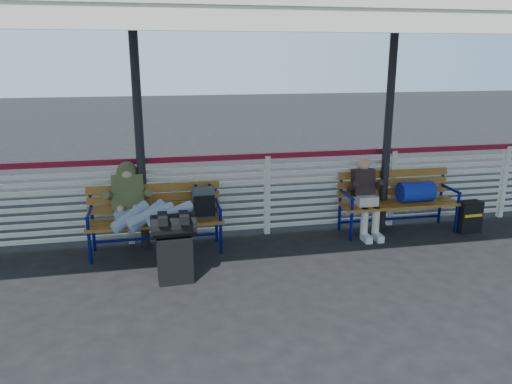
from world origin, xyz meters
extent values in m
plane|color=black|center=(0.00, 0.00, 0.00)|extent=(60.00, 60.00, 0.00)
cube|color=silver|center=(0.00, 1.90, 0.60)|extent=(12.00, 0.04, 1.04)
cube|color=maroon|center=(0.00, 1.90, 1.20)|extent=(12.00, 0.06, 0.08)
cube|color=silver|center=(0.00, 0.90, 3.08)|extent=(12.60, 3.60, 0.16)
cube|color=silver|center=(0.00, -0.85, 2.95)|extent=(12.60, 0.06, 0.30)
cylinder|color=black|center=(-1.80, 1.75, 1.50)|extent=(0.12, 0.12, 3.00)
cylinder|color=black|center=(1.80, 1.75, 1.50)|extent=(0.12, 0.12, 3.00)
cube|color=black|center=(-1.44, 0.49, 0.28)|extent=(0.42, 0.27, 0.56)
cylinder|color=black|center=(-1.44, 0.49, 0.70)|extent=(0.52, 0.31, 0.29)
cube|color=#A56320|center=(-1.64, 1.44, 0.45)|extent=(1.80, 0.50, 0.04)
cube|color=#A56320|center=(-1.64, 1.70, 0.72)|extent=(1.80, 0.10, 0.40)
cylinder|color=navy|center=(-2.49, 1.24, 0.23)|extent=(0.04, 0.04, 0.45)
cylinder|color=navy|center=(-0.79, 1.24, 0.23)|extent=(0.04, 0.04, 0.45)
cylinder|color=navy|center=(-2.49, 1.71, 0.45)|extent=(0.04, 0.04, 0.90)
cylinder|color=navy|center=(-0.79, 1.71, 0.45)|extent=(0.04, 0.04, 0.90)
cube|color=#4A4D51|center=(-0.99, 1.46, 0.68)|extent=(0.30, 0.19, 0.42)
cube|color=#A56320|center=(1.98, 1.55, 0.45)|extent=(1.80, 0.50, 0.04)
cube|color=#A56320|center=(1.98, 1.81, 0.72)|extent=(1.80, 0.10, 0.40)
cylinder|color=navy|center=(1.13, 1.35, 0.23)|extent=(0.04, 0.04, 0.45)
cylinder|color=navy|center=(2.83, 1.35, 0.23)|extent=(0.04, 0.04, 0.45)
cylinder|color=navy|center=(1.13, 1.82, 0.45)|extent=(0.04, 0.04, 0.90)
cylinder|color=navy|center=(2.83, 1.82, 0.45)|extent=(0.04, 0.04, 0.90)
cylinder|color=navy|center=(2.23, 1.55, 0.62)|extent=(0.53, 0.31, 0.31)
cube|color=#90A4C2|center=(-1.99, 1.49, 0.54)|extent=(0.36, 0.26, 0.18)
cube|color=#454E29|center=(-1.99, 1.69, 0.80)|extent=(0.42, 0.38, 0.53)
sphere|color=#454E29|center=(-1.99, 1.79, 1.08)|extent=(0.28, 0.28, 0.28)
sphere|color=tan|center=(-1.99, 1.75, 1.07)|extent=(0.21, 0.21, 0.21)
cube|color=black|center=(-1.56, 0.43, 0.82)|extent=(0.11, 0.27, 0.10)
cube|color=black|center=(-1.32, 0.43, 0.82)|extent=(0.11, 0.27, 0.10)
cube|color=beige|center=(1.43, 1.55, 0.53)|extent=(0.30, 0.24, 0.16)
cube|color=black|center=(1.43, 1.69, 0.78)|extent=(0.32, 0.23, 0.42)
sphere|color=tan|center=(1.43, 1.71, 1.05)|extent=(0.19, 0.19, 0.19)
cylinder|color=beige|center=(1.34, 1.37, 0.24)|extent=(0.11, 0.11, 0.46)
cylinder|color=beige|center=(1.52, 1.37, 0.24)|extent=(0.11, 0.11, 0.46)
cube|color=silver|center=(1.34, 1.27, 0.05)|extent=(0.10, 0.24, 0.10)
cube|color=silver|center=(1.52, 1.27, 0.05)|extent=(0.10, 0.24, 0.10)
cube|color=black|center=(3.03, 1.34, 0.24)|extent=(0.36, 0.21, 0.49)
cube|color=gold|center=(3.03, 1.23, 0.29)|extent=(0.29, 0.04, 0.04)
camera|label=1|loc=(-1.62, -5.07, 2.60)|focal=35.00mm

